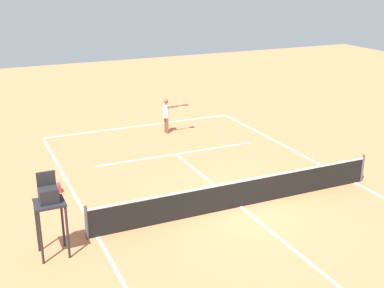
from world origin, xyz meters
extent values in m
plane|color=#D37A4C|center=(0.00, 0.00, 0.00)|extent=(60.00, 60.00, 0.00)
cube|color=white|center=(0.00, -10.21, 0.00)|extent=(9.74, 0.10, 0.01)
cube|color=white|center=(-4.87, 0.00, 0.00)|extent=(0.10, 20.41, 0.01)
cube|color=white|center=(4.87, 0.00, 0.00)|extent=(0.10, 20.41, 0.01)
cube|color=white|center=(0.00, -5.61, 0.00)|extent=(7.30, 0.10, 0.01)
cube|color=white|center=(0.00, 0.00, 0.00)|extent=(0.10, 11.23, 0.01)
cylinder|color=#4C4C51|center=(-5.17, 0.00, 0.54)|extent=(0.10, 0.10, 1.07)
cylinder|color=#4C4C51|center=(5.17, 0.00, 0.54)|extent=(0.10, 0.10, 1.07)
cube|color=black|center=(0.00, 0.00, 0.46)|extent=(10.34, 0.03, 0.91)
cube|color=white|center=(0.00, 0.00, 0.93)|extent=(10.34, 0.04, 0.06)
cylinder|color=brown|center=(-0.73, -8.66, 0.39)|extent=(0.12, 0.12, 0.78)
cylinder|color=brown|center=(-0.75, -8.46, 0.39)|extent=(0.12, 0.12, 0.78)
cylinder|color=white|center=(-0.74, -8.56, 1.09)|extent=(0.28, 0.28, 0.61)
sphere|color=brown|center=(-0.74, -8.56, 1.57)|extent=(0.22, 0.22, 0.22)
cylinder|color=brown|center=(-0.72, -8.75, 1.12)|extent=(0.09, 0.09, 0.55)
cylinder|color=brown|center=(-1.02, -8.40, 1.33)|extent=(0.55, 0.13, 0.09)
cylinder|color=black|center=(-1.43, -8.43, 1.33)|extent=(0.26, 0.06, 0.04)
ellipsoid|color=red|center=(-1.71, -8.46, 1.33)|extent=(0.34, 0.30, 0.04)
sphere|color=#CCE033|center=(-2.26, -7.02, 0.03)|extent=(0.07, 0.07, 0.07)
cylinder|color=#232328|center=(5.86, 0.81, 0.78)|extent=(0.07, 0.07, 1.55)
cylinder|color=#232328|center=(6.56, 0.81, 0.78)|extent=(0.07, 0.07, 1.55)
cylinder|color=#232328|center=(5.86, 0.11, 0.78)|extent=(0.07, 0.07, 1.55)
cylinder|color=#232328|center=(6.56, 0.11, 0.78)|extent=(0.07, 0.07, 1.55)
cube|color=#232328|center=(6.21, 0.46, 1.58)|extent=(0.80, 0.80, 0.06)
cube|color=#232328|center=(6.21, 0.46, 1.81)|extent=(0.50, 0.44, 0.40)
cube|color=#232328|center=(6.21, 0.26, 2.16)|extent=(0.50, 0.06, 0.50)
cube|color=red|center=(5.64, -3.74, 0.15)|extent=(0.76, 0.32, 0.30)
camera|label=1|loc=(7.77, 13.14, 7.45)|focal=46.93mm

